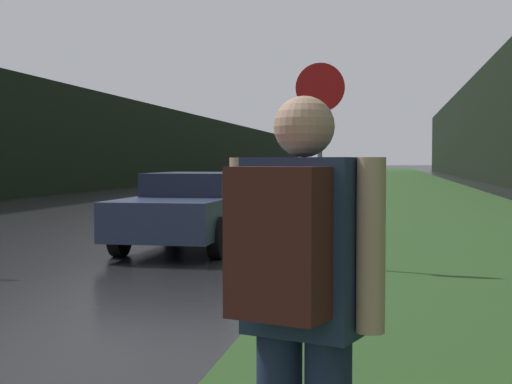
% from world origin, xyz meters
% --- Properties ---
extents(grass_verge, '(6.00, 240.00, 0.02)m').
position_xyz_m(grass_verge, '(7.43, 40.00, 0.01)').
color(grass_verge, '#2D5123').
rests_on(grass_verge, ground_plane).
extents(lane_stripe_c, '(0.12, 3.00, 0.01)m').
position_xyz_m(lane_stripe_c, '(0.00, 15.78, 0.00)').
color(lane_stripe_c, silver).
rests_on(lane_stripe_c, ground_plane).
extents(lane_stripe_d, '(0.12, 3.00, 0.01)m').
position_xyz_m(lane_stripe_d, '(0.00, 22.78, 0.00)').
color(lane_stripe_d, silver).
rests_on(lane_stripe_d, ground_plane).
extents(lane_stripe_e, '(0.12, 3.00, 0.01)m').
position_xyz_m(lane_stripe_e, '(0.00, 29.78, 0.00)').
color(lane_stripe_e, silver).
rests_on(lane_stripe_e, ground_plane).
extents(treeline_far_side, '(2.00, 140.00, 5.25)m').
position_xyz_m(treeline_far_side, '(-10.43, 50.00, 2.62)').
color(treeline_far_side, black).
rests_on(treeline_far_side, ground_plane).
extents(treeline_near_side, '(2.00, 140.00, 8.63)m').
position_xyz_m(treeline_near_side, '(13.43, 50.00, 4.31)').
color(treeline_near_side, black).
rests_on(treeline_near_side, ground_plane).
extents(stop_sign, '(0.71, 0.07, 2.97)m').
position_xyz_m(stop_sign, '(4.71, 11.11, 1.84)').
color(stop_sign, slate).
rests_on(stop_sign, ground_plane).
extents(hitchhiker_with_backpack, '(0.59, 0.51, 1.78)m').
position_xyz_m(hitchhiker_with_backpack, '(5.39, 3.34, 1.02)').
color(hitchhiker_with_backpack, '#1E2847').
rests_on(hitchhiker_with_backpack, ground_plane).
extents(car_passing_near, '(1.83, 4.78, 1.34)m').
position_xyz_m(car_passing_near, '(2.22, 13.22, 0.70)').
color(car_passing_near, '#2D3856').
rests_on(car_passing_near, ground_plane).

